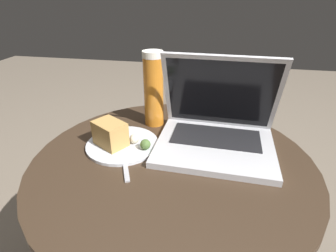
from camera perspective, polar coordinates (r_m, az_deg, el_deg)
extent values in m
cylinder|color=black|center=(0.89, 0.79, -20.88)|extent=(0.08, 0.08, 0.48)
cylinder|color=#38281C|center=(0.72, 0.92, -7.59)|extent=(0.75, 0.75, 0.02)
cube|color=silver|center=(0.78, -9.14, -3.79)|extent=(0.16, 0.11, 0.00)
cube|color=silver|center=(0.76, 10.10, -4.43)|extent=(0.34, 0.27, 0.02)
cube|color=black|center=(0.79, 10.35, -2.30)|extent=(0.26, 0.13, 0.00)
cube|color=silver|center=(0.77, 11.30, 6.89)|extent=(0.33, 0.12, 0.24)
cube|color=black|center=(0.77, 11.28, 6.74)|extent=(0.30, 0.10, 0.22)
cylinder|color=#C6701E|center=(0.85, -3.14, 7.34)|extent=(0.06, 0.06, 0.22)
cylinder|color=white|center=(0.82, -3.37, 15.34)|extent=(0.06, 0.06, 0.02)
cylinder|color=silver|center=(0.78, -9.84, -3.94)|extent=(0.21, 0.21, 0.01)
cube|color=tan|center=(0.76, -12.47, -1.63)|extent=(0.11, 0.10, 0.07)
sphere|color=beige|center=(0.76, -7.33, -2.78)|extent=(0.03, 0.03, 0.03)
sphere|color=#4C6B33|center=(0.73, -4.96, -4.01)|extent=(0.03, 0.03, 0.03)
cube|color=#B2B2B7|center=(0.69, -9.23, -8.67)|extent=(0.06, 0.12, 0.00)
cube|color=#B2B2B7|center=(0.76, -9.74, -4.81)|extent=(0.04, 0.06, 0.00)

